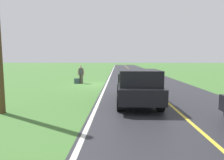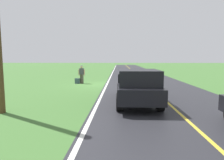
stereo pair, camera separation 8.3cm
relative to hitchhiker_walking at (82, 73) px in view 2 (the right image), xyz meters
The scene contains 7 objects.
ground_plane 1.69m from the hitchhiker_walking, 151.90° to the left, with size 200.00×200.00×0.00m, color #427033.
road_surface 6.28m from the hitchhiker_walking, behind, with size 7.81×120.00×0.00m, color #28282D.
lane_edge_line 2.71m from the hitchhiker_walking, 165.09° to the left, with size 0.16×117.60×0.00m, color silver.
lane_centre_line 6.28m from the hitchhiker_walking, behind, with size 0.14×117.60×0.00m, color gold.
hitchhiker_walking is the anchor object (origin of this frame).
suitcase_carried 0.85m from the hitchhiker_walking, ahead, with size 0.20×0.46×0.50m, color #384C56.
pickup_truck_passing 9.27m from the hitchhiker_walking, 119.01° to the left, with size 2.11×5.40×1.82m.
Camera 2 is at (-2.34, 17.25, 2.32)m, focal length 30.42 mm.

